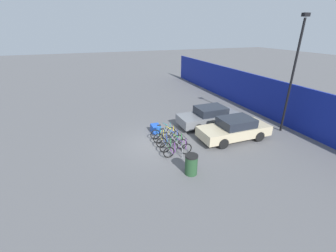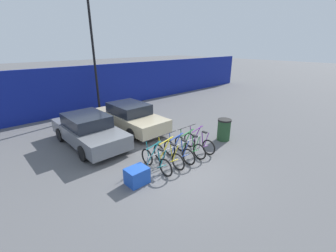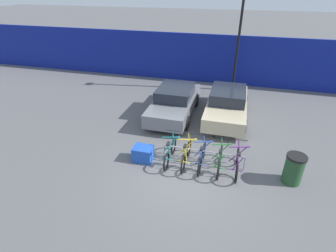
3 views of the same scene
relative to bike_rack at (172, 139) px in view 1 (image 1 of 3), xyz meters
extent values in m
plane|color=#59595B|center=(-0.54, -0.68, -0.47)|extent=(120.00, 120.00, 0.00)
cube|color=navy|center=(-0.54, 8.82, 1.03)|extent=(36.00, 0.16, 3.02)
cylinder|color=gray|center=(0.00, 0.00, 0.08)|extent=(2.88, 0.04, 0.04)
cylinder|color=gray|center=(-1.44, 0.00, -0.20)|extent=(0.04, 0.04, 0.55)
cylinder|color=gray|center=(1.44, 0.00, -0.20)|extent=(0.04, 0.04, 0.55)
torus|color=black|center=(-1.19, -0.68, -0.14)|extent=(0.06, 0.66, 0.66)
torus|color=black|center=(-1.19, 0.38, -0.14)|extent=(0.06, 0.66, 0.66)
cylinder|color=#197A7F|center=(-1.19, 0.01, 0.18)|extent=(0.60, 0.04, 0.76)
cylinder|color=#197A7F|center=(-1.19, -0.04, 0.49)|extent=(0.68, 0.04, 0.16)
cylinder|color=#197A7F|center=(-1.19, -0.33, 0.12)|extent=(0.14, 0.04, 0.63)
cylinder|color=#197A7F|center=(-1.19, -0.53, 0.14)|extent=(0.32, 0.03, 0.58)
cylinder|color=#197A7F|center=(-1.19, -0.48, -0.17)|extent=(0.40, 0.03, 0.08)
cylinder|color=#197A7F|center=(-1.19, 0.33, 0.20)|extent=(0.12, 0.04, 0.69)
cylinder|color=black|center=(-1.19, 0.29, 0.57)|extent=(0.52, 0.03, 0.03)
cube|color=black|center=(-1.19, -0.42, 0.46)|extent=(0.10, 0.22, 0.05)
torus|color=black|center=(-0.59, -0.68, -0.14)|extent=(0.06, 0.66, 0.66)
torus|color=black|center=(-0.59, 0.38, -0.14)|extent=(0.06, 0.66, 0.66)
cylinder|color=yellow|center=(-0.59, 0.01, 0.18)|extent=(0.60, 0.04, 0.76)
cylinder|color=yellow|center=(-0.59, -0.04, 0.49)|extent=(0.68, 0.04, 0.16)
cylinder|color=yellow|center=(-0.59, -0.33, 0.12)|extent=(0.14, 0.04, 0.63)
cylinder|color=yellow|center=(-0.59, -0.53, 0.14)|extent=(0.32, 0.03, 0.58)
cylinder|color=yellow|center=(-0.59, -0.48, -0.17)|extent=(0.40, 0.03, 0.08)
cylinder|color=yellow|center=(-0.59, 0.33, 0.20)|extent=(0.12, 0.04, 0.69)
cylinder|color=black|center=(-0.59, 0.29, 0.57)|extent=(0.52, 0.03, 0.03)
cube|color=black|center=(-0.59, -0.42, 0.46)|extent=(0.10, 0.22, 0.05)
torus|color=black|center=(-0.03, -0.68, -0.14)|extent=(0.06, 0.66, 0.66)
torus|color=black|center=(-0.03, 0.38, -0.14)|extent=(0.06, 0.66, 0.66)
cylinder|color=#284CB7|center=(-0.03, 0.01, 0.18)|extent=(0.60, 0.04, 0.76)
cylinder|color=#284CB7|center=(-0.03, -0.04, 0.49)|extent=(0.68, 0.04, 0.16)
cylinder|color=#284CB7|center=(-0.03, -0.33, 0.12)|extent=(0.14, 0.04, 0.63)
cylinder|color=#284CB7|center=(-0.03, -0.53, 0.14)|extent=(0.32, 0.03, 0.58)
cylinder|color=#284CB7|center=(-0.03, -0.48, -0.17)|extent=(0.40, 0.03, 0.08)
cylinder|color=#284CB7|center=(-0.03, 0.33, 0.20)|extent=(0.12, 0.04, 0.69)
cylinder|color=black|center=(-0.03, 0.29, 0.57)|extent=(0.52, 0.03, 0.03)
cube|color=black|center=(-0.03, -0.42, 0.46)|extent=(0.10, 0.22, 0.05)
torus|color=black|center=(0.60, -0.68, -0.14)|extent=(0.06, 0.66, 0.66)
torus|color=black|center=(0.60, 0.38, -0.14)|extent=(0.06, 0.66, 0.66)
cylinder|color=#288438|center=(0.60, 0.01, 0.18)|extent=(0.60, 0.04, 0.76)
cylinder|color=#288438|center=(0.60, -0.04, 0.49)|extent=(0.68, 0.04, 0.16)
cylinder|color=#288438|center=(0.60, -0.33, 0.12)|extent=(0.14, 0.04, 0.63)
cylinder|color=#288438|center=(0.60, -0.53, 0.14)|extent=(0.32, 0.03, 0.58)
cylinder|color=#288438|center=(0.60, -0.48, -0.17)|extent=(0.40, 0.03, 0.08)
cylinder|color=#288438|center=(0.60, 0.33, 0.20)|extent=(0.12, 0.04, 0.69)
cylinder|color=black|center=(0.60, 0.29, 0.57)|extent=(0.52, 0.03, 0.03)
cube|color=black|center=(0.60, -0.42, 0.46)|extent=(0.10, 0.22, 0.05)
torus|color=black|center=(1.19, -0.68, -0.14)|extent=(0.06, 0.66, 0.66)
torus|color=black|center=(1.19, 0.38, -0.14)|extent=(0.06, 0.66, 0.66)
cylinder|color=#752D99|center=(1.19, 0.01, 0.18)|extent=(0.60, 0.04, 0.76)
cylinder|color=#752D99|center=(1.19, -0.04, 0.49)|extent=(0.68, 0.04, 0.16)
cylinder|color=#752D99|center=(1.19, -0.33, 0.12)|extent=(0.14, 0.04, 0.63)
cylinder|color=#752D99|center=(1.19, -0.53, 0.14)|extent=(0.32, 0.03, 0.58)
cylinder|color=#752D99|center=(1.19, -0.48, -0.17)|extent=(0.40, 0.03, 0.08)
cylinder|color=#752D99|center=(1.19, 0.33, 0.20)|extent=(0.12, 0.04, 0.69)
cylinder|color=black|center=(1.19, 0.29, 0.57)|extent=(0.52, 0.03, 0.03)
cube|color=black|center=(1.19, -0.42, 0.46)|extent=(0.10, 0.22, 0.05)
cube|color=slate|center=(-1.96, 3.62, 0.09)|extent=(1.80, 4.45, 0.62)
cube|color=#1E232D|center=(-1.96, 3.73, 0.66)|extent=(1.58, 2.05, 0.52)
cylinder|color=black|center=(-2.82, 4.91, -0.15)|extent=(0.20, 0.64, 0.64)
cylinder|color=black|center=(-1.11, 4.91, -0.15)|extent=(0.20, 0.64, 0.64)
cylinder|color=black|center=(-2.82, 2.33, -0.15)|extent=(0.20, 0.64, 0.64)
cylinder|color=black|center=(-1.11, 2.33, -0.15)|extent=(0.20, 0.64, 0.64)
cube|color=#C1B28E|center=(0.51, 3.98, 0.09)|extent=(1.80, 4.52, 0.62)
cube|color=#1E232D|center=(0.51, 4.10, 0.66)|extent=(1.58, 2.08, 0.52)
cylinder|color=black|center=(-0.34, 5.29, -0.15)|extent=(0.20, 0.64, 0.64)
cylinder|color=black|center=(1.37, 5.29, -0.15)|extent=(0.20, 0.64, 0.64)
cylinder|color=black|center=(-0.34, 2.67, -0.15)|extent=(0.20, 0.64, 0.64)
cylinder|color=black|center=(1.37, 2.67, -0.15)|extent=(0.20, 0.64, 0.64)
cylinder|color=black|center=(0.64, 7.83, 3.06)|extent=(0.14, 0.14, 7.06)
cube|color=black|center=(0.64, 7.83, 6.74)|extent=(0.24, 0.44, 0.20)
cylinder|color=#234728|center=(2.95, -0.20, 0.00)|extent=(0.60, 0.60, 0.95)
cylinder|color=black|center=(2.95, -0.20, 0.52)|extent=(0.63, 0.63, 0.08)
cube|color=blue|center=(-2.16, -0.34, -0.20)|extent=(0.70, 0.56, 0.55)
camera|label=1|loc=(11.07, -4.47, 6.03)|focal=24.00mm
camera|label=2|loc=(-5.70, -5.68, 3.87)|focal=24.00mm
camera|label=3|loc=(0.79, -7.73, 5.36)|focal=28.00mm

